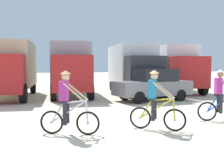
{
  "coord_description": "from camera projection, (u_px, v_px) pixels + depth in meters",
  "views": [
    {
      "loc": [
        -3.11,
        -8.75,
        1.98
      ],
      "look_at": [
        0.19,
        3.37,
        1.1
      ],
      "focal_mm": 44.33,
      "sensor_mm": 36.0,
      "label": 1
    }
  ],
  "objects": [
    {
      "name": "cyclist_cowboy_hat",
      "position": [
        155.0,
        102.0,
        8.36
      ],
      "size": [
        1.45,
        1.04,
        1.82
      ],
      "color": "black",
      "rests_on": "ground"
    },
    {
      "name": "cyclist_near_camera",
      "position": [
        221.0,
        97.0,
        9.65
      ],
      "size": [
        1.66,
        0.71,
        1.82
      ],
      "color": "black",
      "rests_on": "ground"
    },
    {
      "name": "cyclist_orange_shirt",
      "position": [
        67.0,
        105.0,
        7.79
      ],
      "size": [
        1.63,
        0.78,
        1.82
      ],
      "color": "black",
      "rests_on": "ground"
    },
    {
      "name": "box_truck_grey_hauler",
      "position": [
        70.0,
        66.0,
        17.83
      ],
      "size": [
        2.82,
        6.89,
        3.35
      ],
      "color": "#9E9EA3",
      "rests_on": "ground"
    },
    {
      "name": "sedan_parked",
      "position": [
        153.0,
        85.0,
        15.19
      ],
      "size": [
        4.43,
        2.4,
        1.76
      ],
      "color": "slate",
      "rests_on": "ground"
    },
    {
      "name": "ground_plane",
      "position": [
        133.0,
        123.0,
        9.37
      ],
      "size": [
        120.0,
        120.0,
        0.0
      ],
      "primitive_type": "plane",
      "color": "beige"
    },
    {
      "name": "box_truck_avon_van",
      "position": [
        173.0,
        66.0,
        20.38
      ],
      "size": [
        3.05,
        6.96,
        3.35
      ],
      "color": "white",
      "rests_on": "ground"
    },
    {
      "name": "box_truck_white_box",
      "position": [
        133.0,
        66.0,
        19.19
      ],
      "size": [
        2.89,
        6.91,
        3.35
      ],
      "color": "white",
      "rests_on": "ground"
    },
    {
      "name": "box_truck_tan_camper",
      "position": [
        11.0,
        66.0,
        16.63
      ],
      "size": [
        2.92,
        6.92,
        3.35
      ],
      "color": "#CCB78E",
      "rests_on": "ground"
    }
  ]
}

